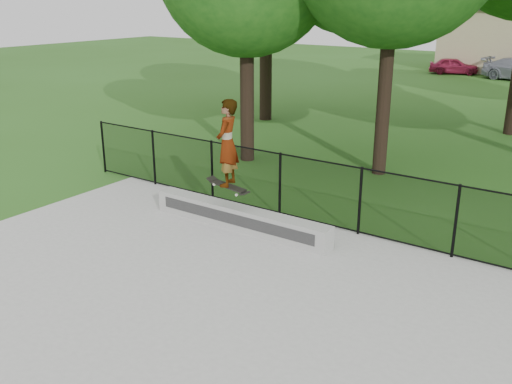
% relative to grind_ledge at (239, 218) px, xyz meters
% --- Properties ---
extents(ground, '(100.00, 100.00, 0.00)m').
position_rel_grind_ledge_xyz_m(ground, '(2.28, -4.70, -0.31)').
color(ground, '#2A5818').
rests_on(ground, ground).
extents(concrete_slab, '(14.00, 12.00, 0.06)m').
position_rel_grind_ledge_xyz_m(concrete_slab, '(2.28, -4.70, -0.28)').
color(concrete_slab, '#A4A39E').
rests_on(concrete_slab, ground).
extents(grind_ledge, '(4.44, 0.40, 0.49)m').
position_rel_grind_ledge_xyz_m(grind_ledge, '(0.00, 0.00, 0.00)').
color(grind_ledge, '#A8A9A3').
rests_on(grind_ledge, concrete_slab).
extents(car_a, '(3.35, 2.19, 1.07)m').
position_rel_grind_ledge_xyz_m(car_a, '(-4.17, 29.53, 0.23)').
color(car_a, maroon).
rests_on(car_a, ground).
extents(skater_airborne, '(0.84, 0.78, 1.99)m').
position_rel_grind_ledge_xyz_m(skater_airborne, '(-0.20, -0.13, 1.65)').
color(skater_airborne, black).
rests_on(skater_airborne, ground).
extents(chainlink_fence, '(16.06, 0.06, 1.50)m').
position_rel_grind_ledge_xyz_m(chainlink_fence, '(2.28, 1.20, 0.50)').
color(chainlink_fence, black).
rests_on(chainlink_fence, concrete_slab).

